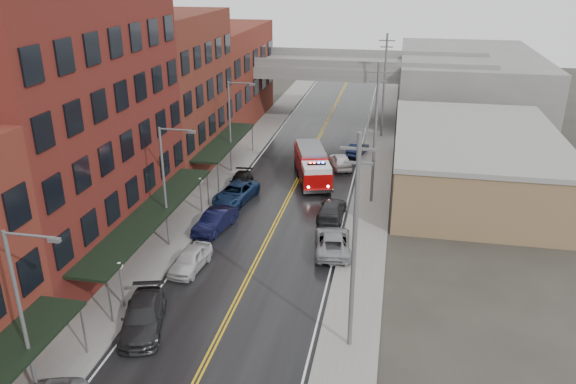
{
  "coord_description": "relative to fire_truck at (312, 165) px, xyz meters",
  "views": [
    {
      "loc": [
        8.76,
        -10.13,
        19.25
      ],
      "look_at": [
        1.1,
        28.78,
        3.0
      ],
      "focal_mm": 35.0,
      "sensor_mm": 36.0,
      "label": 1
    }
  ],
  "objects": [
    {
      "name": "tan_building",
      "position": [
        14.62,
        0.78,
        0.88
      ],
      "size": [
        14.0,
        22.0,
        5.0
      ],
      "primitive_type": "cube",
      "color": "#836446",
      "rests_on": "ground"
    },
    {
      "name": "brick_building_c",
      "position": [
        -14.68,
        1.28,
        5.88
      ],
      "size": [
        9.0,
        15.0,
        15.0
      ],
      "primitive_type": "cube",
      "color": "#5D291C",
      "rests_on": "ground"
    },
    {
      "name": "curb_left",
      "position": [
        -7.03,
        -9.22,
        -1.54
      ],
      "size": [
        0.3,
        160.0,
        0.15
      ],
      "primitive_type": "cube",
      "color": "gray",
      "rests_on": "ground"
    },
    {
      "name": "street_lamp_2",
      "position": [
        -7.93,
        0.78,
        3.57
      ],
      "size": [
        2.64,
        0.22,
        9.0
      ],
      "color": "#59595B",
      "rests_on": "ground"
    },
    {
      "name": "fire_truck",
      "position": [
        0.0,
        0.0,
        0.0
      ],
      "size": [
        5.01,
        8.57,
        2.98
      ],
      "rotation": [
        0.0,
        0.0,
        0.29
      ],
      "color": "#9F0707",
      "rests_on": "ground"
    },
    {
      "name": "parked_car_right_1",
      "position": [
        2.86,
        -8.05,
        -0.88
      ],
      "size": [
        2.12,
        5.09,
        1.47
      ],
      "primitive_type": "imported",
      "rotation": [
        0.0,
        0.0,
        3.13
      ],
      "color": "#272729",
      "rests_on": "ground"
    },
    {
      "name": "parked_car_right_0",
      "position": [
        3.62,
        -13.68,
        -0.86
      ],
      "size": [
        3.2,
        5.71,
        1.51
      ],
      "primitive_type": "imported",
      "rotation": [
        0.0,
        0.0,
        3.28
      ],
      "color": "gray",
      "rests_on": "ground"
    },
    {
      "name": "street_lamp_0",
      "position": [
        -7.93,
        -31.22,
        3.57
      ],
      "size": [
        2.64,
        0.22,
        9.0
      ],
      "color": "#59595B",
      "rests_on": "ground"
    },
    {
      "name": "road",
      "position": [
        -1.38,
        -9.22,
        -1.61
      ],
      "size": [
        11.0,
        160.0,
        0.02
      ],
      "primitive_type": "cube",
      "color": "black",
      "rests_on": "ground"
    },
    {
      "name": "globe_lamp_1",
      "position": [
        -7.78,
        -23.22,
        0.7
      ],
      "size": [
        0.44,
        0.44,
        3.12
      ],
      "color": "#59595B",
      "rests_on": "ground"
    },
    {
      "name": "overpass",
      "position": [
        -1.38,
        22.78,
        4.37
      ],
      "size": [
        40.0,
        10.0,
        7.5
      ],
      "color": "slate",
      "rests_on": "ground"
    },
    {
      "name": "utility_pole_0",
      "position": [
        5.82,
        -24.22,
        4.69
      ],
      "size": [
        1.8,
        0.24,
        12.0
      ],
      "color": "#59595B",
      "rests_on": "ground"
    },
    {
      "name": "awning_2",
      "position": [
        -8.87,
        1.28,
        1.37
      ],
      "size": [
        2.6,
        13.0,
        3.09
      ],
      "color": "black",
      "rests_on": "ground"
    },
    {
      "name": "brick_building_b",
      "position": [
        -14.68,
        -16.22,
        7.38
      ],
      "size": [
        9.0,
        20.0,
        18.0
      ],
      "primitive_type": "cube",
      "color": "maroon",
      "rests_on": "ground"
    },
    {
      "name": "parked_car_right_2",
      "position": [
        2.22,
        4.14,
        -0.87
      ],
      "size": [
        3.07,
        4.72,
        1.5
      ],
      "primitive_type": "imported",
      "rotation": [
        0.0,
        0.0,
        3.46
      ],
      "color": "white",
      "rests_on": "ground"
    },
    {
      "name": "parked_car_left_3",
      "position": [
        -5.76,
        -24.9,
        -0.83
      ],
      "size": [
        3.61,
        5.79,
        1.57
      ],
      "primitive_type": "imported",
      "rotation": [
        0.0,
        0.0,
        0.28
      ],
      "color": "#242426",
      "rests_on": "ground"
    },
    {
      "name": "parked_car_left_6",
      "position": [
        -5.74,
        -6.13,
        -0.86
      ],
      "size": [
        3.45,
        5.82,
        1.52
      ],
      "primitive_type": "imported",
      "rotation": [
        0.0,
        0.0,
        -0.18
      ],
      "color": "#14274B",
      "rests_on": "ground"
    },
    {
      "name": "sidewalk_right",
      "position": [
        5.92,
        -9.22,
        -1.54
      ],
      "size": [
        3.0,
        160.0,
        0.15
      ],
      "primitive_type": "cube",
      "color": "slate",
      "rests_on": "ground"
    },
    {
      "name": "parked_car_right_3",
      "position": [
        3.62,
        8.58,
        -0.95
      ],
      "size": [
        2.29,
        4.25,
        1.33
      ],
      "primitive_type": "imported",
      "rotation": [
        0.0,
        0.0,
        2.91
      ],
      "color": "#0E1633",
      "rests_on": "ground"
    },
    {
      "name": "utility_pole_2",
      "position": [
        5.82,
        15.78,
        4.69
      ],
      "size": [
        1.8,
        0.24,
        12.0
      ],
      "color": "#59595B",
      "rests_on": "ground"
    },
    {
      "name": "parked_car_left_4",
      "position": [
        -5.49,
        -18.02,
        -0.88
      ],
      "size": [
        2.12,
        4.46,
        1.47
      ],
      "primitive_type": "imported",
      "rotation": [
        0.0,
        0.0,
        -0.09
      ],
      "color": "silver",
      "rests_on": "ground"
    },
    {
      "name": "parked_car_left_5",
      "position": [
        -5.69,
        -12.02,
        -0.83
      ],
      "size": [
        2.56,
        5.01,
        1.58
      ],
      "primitive_type": "imported",
      "rotation": [
        0.0,
        0.0,
        -0.2
      ],
      "color": "black",
      "rests_on": "ground"
    },
    {
      "name": "right_far_block",
      "position": [
        16.62,
        30.78,
        2.38
      ],
      "size": [
        18.0,
        30.0,
        8.0
      ],
      "primitive_type": "cube",
      "color": "slate",
      "rests_on": "ground"
    },
    {
      "name": "street_lamp_1",
      "position": [
        -7.93,
        -15.22,
        3.57
      ],
      "size": [
        2.64,
        0.22,
        9.0
      ],
      "color": "#59595B",
      "rests_on": "ground"
    },
    {
      "name": "globe_lamp_2",
      "position": [
        -7.78,
        -9.22,
        0.7
      ],
      "size": [
        0.44,
        0.44,
        3.12
      ],
      "color": "#59595B",
      "rests_on": "ground"
    },
    {
      "name": "brick_building_far",
      "position": [
        -14.68,
        18.78,
        4.38
      ],
      "size": [
        9.0,
        20.0,
        12.0
      ],
      "primitive_type": "cube",
      "color": "maroon",
      "rests_on": "ground"
    },
    {
      "name": "awning_1",
      "position": [
        -8.87,
        -16.22,
        1.37
      ],
      "size": [
        2.6,
        18.0,
        3.09
      ],
      "color": "black",
      "rests_on": "ground"
    },
    {
      "name": "curb_right",
      "position": [
        4.27,
        -9.22,
        -1.54
      ],
      "size": [
        0.3,
        160.0,
        0.15
      ],
      "primitive_type": "cube",
      "color": "gray",
      "rests_on": "ground"
    },
    {
      "name": "parked_car_left_7",
      "position": [
        -6.08,
        -3.43,
        -0.94
      ],
      "size": [
        2.37,
        4.84,
        1.35
      ],
      "primitive_type": "imported",
      "rotation": [
        0.0,
        0.0,
        0.1
      ],
      "color": "black",
      "rests_on": "ground"
    },
    {
      "name": "utility_pole_1",
      "position": [
        5.82,
        -4.22,
        4.69
      ],
      "size": [
        1.8,
        0.24,
        12.0
      ],
      "color": "#59595B",
      "rests_on": "ground"
    },
    {
      "name": "sidewalk_left",
      "position": [
        -8.68,
        -9.22,
        -1.54
      ],
      "size": [
        3.0,
        160.0,
        0.15
      ],
      "primitive_type": "cube",
      "color": "slate",
      "rests_on": "ground"
    }
  ]
}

